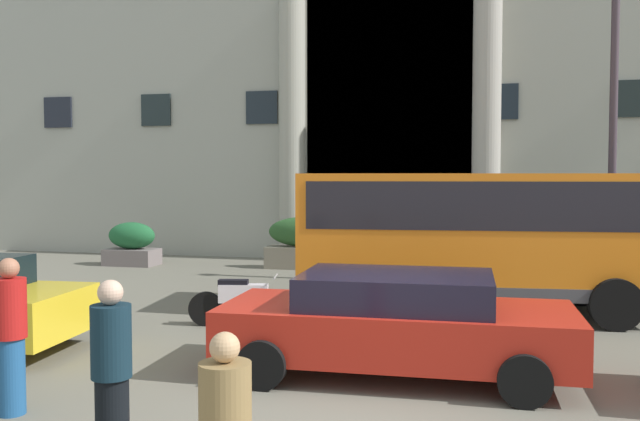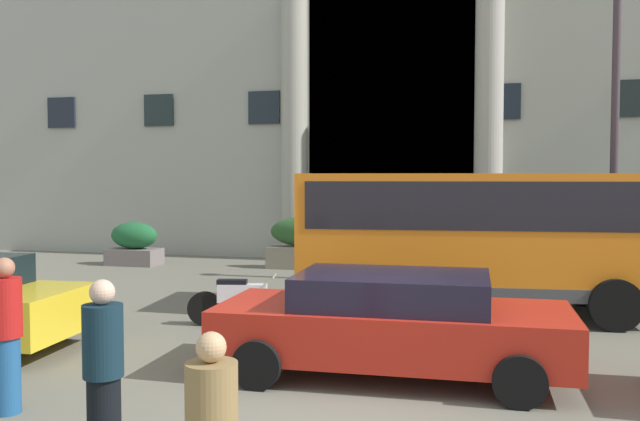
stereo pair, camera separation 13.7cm
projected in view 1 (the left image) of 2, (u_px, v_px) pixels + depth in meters
name	position (u px, v px, depth m)	size (l,w,h in m)	color
ground_plane	(362.00, 405.00, 8.07)	(80.00, 64.00, 0.12)	#656255
orange_minibus	(474.00, 230.00, 13.05)	(6.72, 3.08, 2.68)	orange
hedge_planter_west	(132.00, 244.00, 20.14)	(1.50, 0.90, 1.27)	slate
hedge_planter_entrance_left	(498.00, 252.00, 17.60)	(2.03, 0.72, 1.39)	#6D615D
hedge_planter_far_east	(304.00, 244.00, 19.41)	(2.15, 0.77, 1.47)	gray
white_taxi_kerbside	(396.00, 322.00, 9.02)	(4.63, 2.17, 1.36)	#B32115
scooter_by_planter	(406.00, 313.00, 10.92)	(2.00, 0.55, 0.89)	black
motorcycle_far_end	(241.00, 300.00, 12.00)	(1.93, 0.63, 0.89)	black
pedestrian_man_crossing	(112.00, 375.00, 6.10)	(0.36, 0.36, 1.72)	black
pedestrian_man_red_shirt	(10.00, 336.00, 7.54)	(0.36, 0.36, 1.74)	#1D4E81
lamppost_plaza_centre	(614.00, 78.00, 15.46)	(0.40, 0.40, 8.43)	#3C3038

